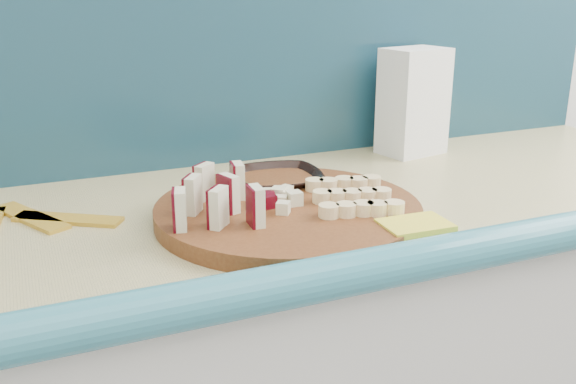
{
  "coord_description": "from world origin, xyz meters",
  "views": [
    {
      "loc": [
        -0.13,
        0.53,
        1.28
      ],
      "look_at": [
        0.25,
        1.42,
        0.96
      ],
      "focal_mm": 40.0,
      "sensor_mm": 36.0,
      "label": 1
    }
  ],
  "objects": [
    {
      "name": "backsplash",
      "position": [
        0.1,
        1.79,
        1.16
      ],
      "size": [
        2.2,
        0.02,
        0.5
      ],
      "primitive_type": "cube",
      "color": "teal",
      "rests_on": "kitchen_counter"
    },
    {
      "name": "cutting_board",
      "position": [
        0.25,
        1.42,
        0.92
      ],
      "size": [
        0.52,
        0.52,
        0.03
      ],
      "primitive_type": "cylinder",
      "rotation": [
        0.0,
        0.0,
        -0.27
      ],
      "color": "#4E2510",
      "rests_on": "kitchen_counter"
    },
    {
      "name": "apple_wedges",
      "position": [
        0.13,
        1.42,
        0.97
      ],
      "size": [
        0.15,
        0.18,
        0.06
      ],
      "color": "beige",
      "rests_on": "cutting_board"
    },
    {
      "name": "apple_chunks",
      "position": [
        0.22,
        1.42,
        0.95
      ],
      "size": [
        0.07,
        0.07,
        0.02
      ],
      "color": "#FAF1C8",
      "rests_on": "cutting_board"
    },
    {
      "name": "banana_slices",
      "position": [
        0.35,
        1.39,
        0.95
      ],
      "size": [
        0.16,
        0.18,
        0.02
      ],
      "color": "beige",
      "rests_on": "cutting_board"
    },
    {
      "name": "brown_bowl",
      "position": [
        0.28,
        1.55,
        0.93
      ],
      "size": [
        0.18,
        0.18,
        0.04
      ],
      "primitive_type": "imported",
      "rotation": [
        0.0,
        0.0,
        -0.12
      ],
      "color": "black",
      "rests_on": "kitchen_counter"
    },
    {
      "name": "flour_bag",
      "position": [
        0.66,
        1.7,
        1.02
      ],
      "size": [
        0.15,
        0.12,
        0.23
      ],
      "primitive_type": "cube",
      "rotation": [
        0.0,
        0.0,
        0.2
      ],
      "color": "white",
      "rests_on": "kitchen_counter"
    },
    {
      "name": "sponge",
      "position": [
        0.38,
        1.26,
        0.93
      ],
      "size": [
        0.1,
        0.07,
        0.03
      ],
      "primitive_type": "cube",
      "rotation": [
        0.0,
        0.0,
        -0.05
      ],
      "color": "#F0EC3F",
      "rests_on": "kitchen_counter"
    },
    {
      "name": "banana_peel",
      "position": [
        -0.14,
        1.56,
        0.91
      ],
      "size": [
        0.24,
        0.2,
        0.01
      ],
      "rotation": [
        0.0,
        0.0,
        0.3
      ],
      "color": "gold",
      "rests_on": "kitchen_counter"
    }
  ]
}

